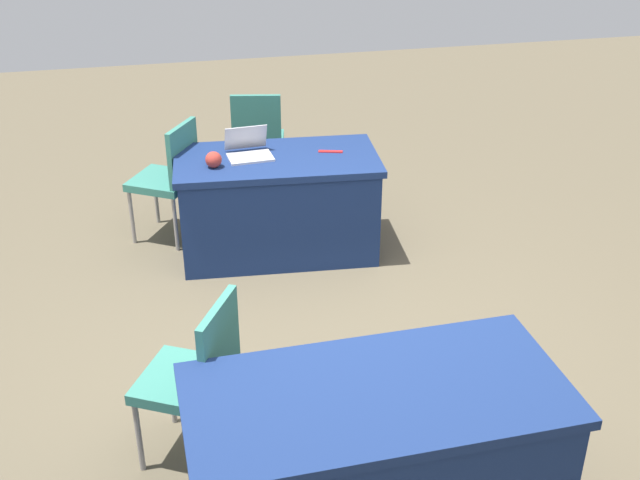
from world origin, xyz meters
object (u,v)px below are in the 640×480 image
at_px(table_mid_right, 374,457).
at_px(chair_tucked_left, 258,136).
at_px(chair_tucked_right, 198,372).
at_px(yarn_ball, 214,160).
at_px(table_foreground, 278,205).
at_px(chair_near_front, 170,174).
at_px(scissors_red, 330,151).
at_px(laptop_silver, 249,151).

xyz_separation_m(table_mid_right, chair_tucked_left, (-0.04, -3.84, 0.15)).
distance_m(chair_tucked_right, yarn_ball, 2.08).
xyz_separation_m(table_foreground, chair_near_front, (0.77, -0.39, 0.16)).
bearing_deg(table_mid_right, yarn_ball, -80.52).
height_order(table_mid_right, chair_tucked_left, chair_tucked_left).
height_order(table_foreground, chair_tucked_right, chair_tucked_right).
relative_size(chair_near_front, chair_tucked_left, 1.01).
relative_size(chair_tucked_right, scissors_red, 5.24).
distance_m(table_foreground, yarn_ball, 0.65).
xyz_separation_m(chair_tucked_left, laptop_silver, (0.21, 1.02, 0.27)).
bearing_deg(scissors_red, yarn_ball, -156.54).
bearing_deg(yarn_ball, chair_tucked_left, -112.14).
bearing_deg(table_mid_right, chair_tucked_right, -39.63).
bearing_deg(scissors_red, laptop_silver, -168.12).
height_order(chair_tucked_right, scissors_red, chair_tucked_right).
xyz_separation_m(chair_tucked_left, yarn_ball, (0.48, 1.18, 0.29)).
bearing_deg(laptop_silver, table_foreground, 157.51).
xyz_separation_m(table_foreground, table_mid_right, (0.02, 2.75, -0.00)).
relative_size(chair_near_front, scissors_red, 5.32).
distance_m(table_mid_right, scissors_red, 2.82).
distance_m(table_mid_right, chair_tucked_left, 3.84).
bearing_deg(chair_tucked_left, laptop_silver, -90.13).
distance_m(chair_tucked_left, laptop_silver, 1.08).
bearing_deg(yarn_ball, table_foreground, -168.75).
distance_m(table_foreground, laptop_silver, 0.47).
height_order(chair_tucked_left, scissors_red, chair_tucked_left).
bearing_deg(chair_near_front, table_foreground, -85.54).
height_order(chair_tucked_right, laptop_silver, laptop_silver).
relative_size(table_foreground, table_mid_right, 0.91).
bearing_deg(table_foreground, laptop_silver, -18.10).
bearing_deg(laptop_silver, chair_tucked_right, 70.98).
bearing_deg(table_mid_right, chair_near_front, -76.58).
bearing_deg(chair_near_front, chair_tucked_left, -17.16).
xyz_separation_m(table_foreground, yarn_ball, (0.47, 0.09, 0.44)).
relative_size(table_mid_right, chair_tucked_left, 1.81).
xyz_separation_m(table_foreground, scissors_red, (-0.41, -0.01, 0.39)).
height_order(chair_tucked_left, yarn_ball, chair_tucked_left).
distance_m(table_mid_right, chair_tucked_right, 0.98).
xyz_separation_m(chair_tucked_left, chair_tucked_right, (0.78, 3.22, -0.00)).
xyz_separation_m(table_mid_right, laptop_silver, (0.17, -2.81, 0.42)).
height_order(table_foreground, yarn_ball, yarn_ball).
bearing_deg(chair_tucked_right, chair_tucked_left, 14.78).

